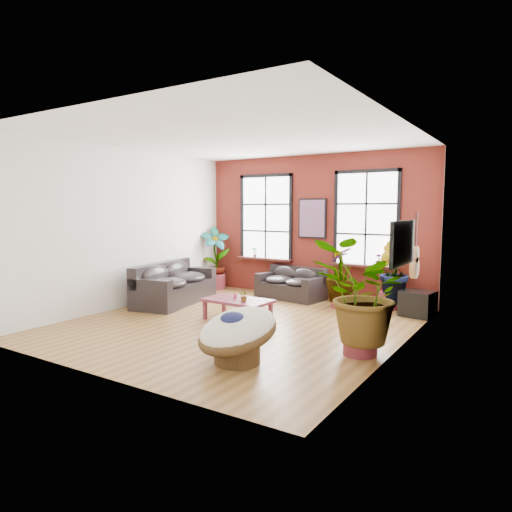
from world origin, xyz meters
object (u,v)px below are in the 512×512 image
Objects in this scene: sofa_left at (173,284)px; sofa_back at (291,284)px; papasan_chair at (237,332)px; coffee_table at (237,302)px.

sofa_back is at bearing -59.44° from sofa_left.
sofa_left is at bearing -127.62° from sofa_back.
papasan_chair is (3.67, -2.66, 0.02)m from sofa_left.
sofa_left is 2.34m from coffee_table.
coffee_table is at bearing -117.51° from sofa_left.
sofa_back is 2.56m from coffee_table.
sofa_left is at bearing 167.10° from coffee_table.
sofa_back is 1.31× the size of coffee_table.
sofa_back reaches higher than coffee_table.
sofa_left reaches higher than coffee_table.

